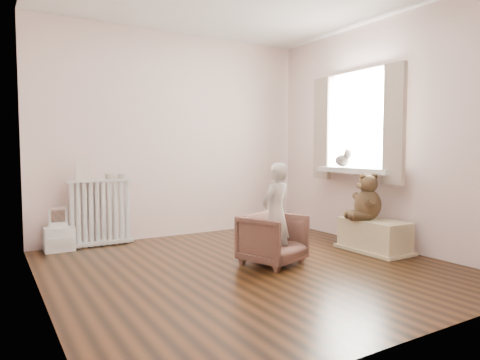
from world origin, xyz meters
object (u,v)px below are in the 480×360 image
teddy_bear (368,190)px  child (276,213)px  armchair (273,239)px  radiator (100,212)px  toy_bench (374,233)px  plush_cat (343,159)px  toy_vanity (59,226)px

teddy_bear → child: bearing=-156.5°
child → teddy_bear: size_ratio=1.92×
child → teddy_bear: bearing=160.6°
armchair → child: size_ratio=0.56×
radiator → toy_bench: bearing=-35.9°
radiator → toy_bench: 3.12m
child → plush_cat: (1.42, 0.56, 0.49)m
radiator → toy_vanity: radiator is taller
radiator → teddy_bear: teddy_bear is taller
plush_cat → toy_vanity: bearing=160.7°
toy_vanity → armchair: (1.70, -1.66, -0.03)m
plush_cat → teddy_bear: bearing=-106.0°
toy_bench → plush_cat: bearing=77.6°
toy_vanity → armchair: 2.38m
toy_vanity → toy_bench: bearing=-31.1°
armchair → radiator: bearing=107.4°
toy_vanity → child: bearing=-45.2°
armchair → child: child is taller
toy_bench → plush_cat: (0.14, 0.64, 0.80)m
toy_bench → teddy_bear: teddy_bear is taller
toy_bench → child: bearing=176.5°
toy_vanity → child: 2.43m
armchair → toy_vanity: bearing=116.7°
radiator → armchair: (1.25, -1.69, -0.14)m
toy_bench → teddy_bear: (-0.03, 0.07, 0.47)m
radiator → plush_cat: 2.98m
toy_vanity → teddy_bear: teddy_bear is taller
toy_vanity → child: child is taller
child → teddy_bear: child is taller
radiator → teddy_bear: bearing=-35.2°
toy_vanity → child: (1.70, -1.71, 0.23)m
toy_bench → plush_cat: 1.03m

